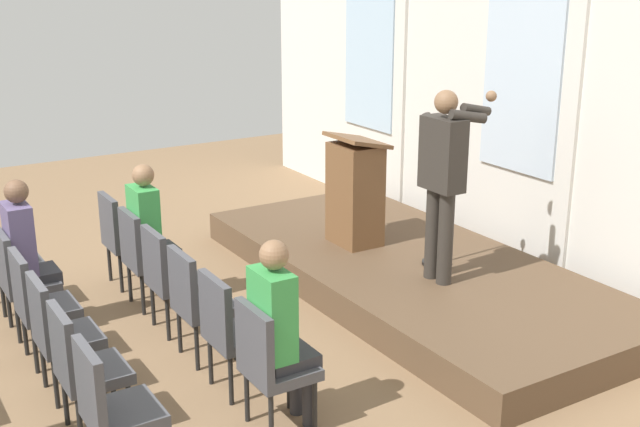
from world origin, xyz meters
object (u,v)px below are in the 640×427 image
at_px(audience_r0_c1, 150,228).
at_px(chair_r1_c1, 20,276).
at_px(chair_r1_c2, 37,300).
at_px(chair_r1_c5, 110,404).
at_px(chair_r0_c2, 168,274).
at_px(chair_r0_c1, 143,253).
at_px(chair_r1_c3, 58,329).
at_px(chair_r0_c5, 270,360).
at_px(mic_stand, 438,231).
at_px(audience_r1_c1, 27,249).
at_px(lectern, 355,192).
at_px(chair_r0_c0, 122,234).
at_px(audience_r0_c5, 279,326).
at_px(chair_r0_c4, 230,326).
at_px(speaker, 443,172).
at_px(chair_r1_c4, 82,363).
at_px(chair_r0_c3, 197,298).
at_px(chair_r1_c0, 5,254).

xyz_separation_m(audience_r0_c1, chair_r1_c1, (-0.00, -1.18, -0.22)).
relative_size(chair_r1_c2, chair_r1_c5, 1.00).
xyz_separation_m(chair_r0_c2, chair_r1_c5, (1.86, -1.10, 0.00)).
bearing_deg(chair_r0_c1, chair_r1_c3, -41.62).
bearing_deg(chair_r1_c3, chair_r0_c5, 41.62).
xyz_separation_m(mic_stand, chair_r1_c2, (-0.55, -3.63, -0.10)).
bearing_deg(chair_r1_c1, audience_r1_c1, 90.00).
bearing_deg(audience_r0_c1, chair_r1_c1, -90.00).
bearing_deg(chair_r0_c5, chair_r0_c1, 180.00).
xyz_separation_m(lectern, chair_r0_c0, (-0.85, -2.20, -0.32)).
bearing_deg(audience_r0_c5, chair_r0_c4, -172.82).
relative_size(audience_r0_c1, chair_r0_c4, 1.46).
distance_m(speaker, audience_r0_c1, 2.73).
bearing_deg(chair_r1_c1, mic_stand, 72.09).
xyz_separation_m(mic_stand, chair_r1_c4, (0.69, -3.63, -0.10)).
bearing_deg(audience_r0_c1, audience_r0_c5, -0.02).
height_order(audience_r1_c1, chair_r1_c4, audience_r1_c1).
distance_m(chair_r0_c3, chair_r1_c1, 1.66).
relative_size(chair_r0_c3, chair_r1_c3, 1.00).
relative_size(chair_r1_c3, chair_r1_c5, 1.00).
bearing_deg(mic_stand, chair_r1_c2, -98.67).
bearing_deg(audience_r1_c1, chair_r1_c0, -172.80).
distance_m(chair_r0_c2, chair_r1_c5, 2.16).
height_order(chair_r0_c2, chair_r0_c3, same).
distance_m(chair_r1_c0, chair_r1_c1, 0.62).
distance_m(lectern, chair_r1_c3, 3.47).
bearing_deg(chair_r1_c4, chair_r1_c5, 0.00).
relative_size(chair_r0_c3, chair_r1_c1, 1.00).
bearing_deg(audience_r0_c1, chair_r0_c4, -2.43).
bearing_deg(chair_r0_c2, chair_r1_c2, -90.00).
distance_m(lectern, chair_r1_c1, 3.33).
xyz_separation_m(lectern, chair_r1_c4, (1.62, -3.30, -0.32)).
xyz_separation_m(chair_r0_c1, chair_r0_c2, (0.62, 0.00, 0.00)).
xyz_separation_m(chair_r0_c0, chair_r0_c1, (0.62, 0.00, 0.00)).
bearing_deg(chair_r1_c1, chair_r0_c5, 23.95).
bearing_deg(chair_r1_c1, chair_r1_c5, 0.00).
height_order(chair_r1_c0, chair_r1_c2, same).
bearing_deg(chair_r0_c2, chair_r1_c3, -60.63).
bearing_deg(chair_r1_c0, chair_r1_c1, 0.00).
xyz_separation_m(audience_r0_c1, chair_r0_c5, (2.48, -0.08, -0.22)).
relative_size(chair_r1_c0, audience_r1_c1, 0.68).
bearing_deg(chair_r1_c2, chair_r1_c5, 0.00).
xyz_separation_m(speaker, audience_r1_c1, (-1.49, -3.31, -0.56)).
bearing_deg(chair_r1_c1, audience_r0_c1, 90.00).
bearing_deg(mic_stand, chair_r1_c0, -116.28).
bearing_deg(chair_r1_c3, audience_r0_c1, 136.41).
xyz_separation_m(chair_r0_c3, chair_r1_c1, (-1.24, -1.10, 0.00)).
bearing_deg(chair_r1_c0, chair_r1_c5, 0.00).
height_order(chair_r1_c1, chair_r1_c2, same).
distance_m(mic_stand, chair_r0_c2, 2.59).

